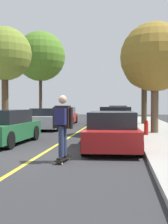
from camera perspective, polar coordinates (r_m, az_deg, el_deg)
name	(u,v)px	position (r m, az deg, el deg)	size (l,w,h in m)	color
ground	(39,156)	(9.41, -8.51, -8.22)	(80.00, 80.00, 0.00)	#2D2D30
center_line	(64,140)	(13.26, -3.77, -5.40)	(0.12, 39.20, 0.01)	gold
parked_car_left_nearest	(4,127)	(12.40, -14.99, -2.84)	(1.94, 4.24, 1.37)	#1E5B33
parked_car_left_near	(48,119)	(19.07, -6.96, -1.30)	(2.03, 4.31, 1.35)	#B7B7BC
parked_car_left_far	(64,116)	(24.47, -3.77, -0.73)	(1.94, 4.19, 1.38)	maroon
parked_car_right_nearest	(112,131)	(10.68, 5.33, -3.57)	(2.00, 4.72, 1.33)	maroon
parked_car_right_near	(116,120)	(16.75, 6.04, -1.55)	(1.98, 4.24, 1.46)	maroon
parked_car_right_far	(117,117)	(22.99, 6.39, -0.92)	(2.07, 4.15, 1.31)	white
parked_car_right_farthest	(119,113)	(29.70, 6.60, -0.23)	(2.08, 4.10, 1.49)	white
street_tree_left_nearest	(5,54)	(18.07, -14.87, 10.56)	(3.07, 3.07, 5.91)	#4C3823
street_tree_left_near	(40,56)	(25.32, -8.30, 10.44)	(4.09, 4.09, 7.48)	#3D2D1E
street_tree_right_nearest	(155,57)	(15.96, 13.36, 10.10)	(3.54, 3.54, 5.65)	brown
street_tree_right_near	(144,69)	(23.33, 11.43, 8.07)	(3.03, 3.03, 5.72)	#3D2D1E
fire_hydrant	(146,128)	(14.52, 11.78, -2.92)	(0.20, 0.20, 0.70)	#B2140F
skateboard	(63,159)	(8.28, -4.08, -8.93)	(0.33, 0.86, 0.10)	black
skateboarder	(62,123)	(8.12, -4.17, -2.06)	(0.59, 0.71, 1.72)	black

